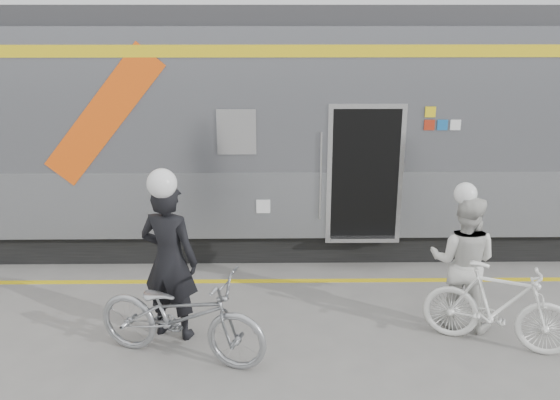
{
  "coord_description": "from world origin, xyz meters",
  "views": [
    {
      "loc": [
        -0.19,
        -6.25,
        3.98
      ],
      "look_at": [
        -0.08,
        1.6,
        1.5
      ],
      "focal_mm": 38.0,
      "sensor_mm": 36.0,
      "label": 1
    }
  ],
  "objects_px": {
    "woman": "(463,262)",
    "bicycle_right": "(498,306)",
    "man": "(170,261)",
    "bicycle_left": "(181,315)"
  },
  "relations": [
    {
      "from": "man",
      "to": "bicycle_right",
      "type": "xyz_separation_m",
      "value": [
        4.06,
        -0.33,
        -0.48
      ]
    },
    {
      "from": "bicycle_left",
      "to": "bicycle_right",
      "type": "bearing_deg",
      "value": -68.0
    },
    {
      "from": "woman",
      "to": "bicycle_right",
      "type": "xyz_separation_m",
      "value": [
        0.3,
        -0.55,
        -0.35
      ]
    },
    {
      "from": "bicycle_left",
      "to": "bicycle_right",
      "type": "height_order",
      "value": "bicycle_left"
    },
    {
      "from": "man",
      "to": "bicycle_left",
      "type": "bearing_deg",
      "value": 128.67
    },
    {
      "from": "bicycle_left",
      "to": "bicycle_right",
      "type": "distance_m",
      "value": 3.87
    },
    {
      "from": "woman",
      "to": "bicycle_right",
      "type": "bearing_deg",
      "value": 142.5
    },
    {
      "from": "man",
      "to": "woman",
      "type": "xyz_separation_m",
      "value": [
        3.76,
        0.22,
        -0.13
      ]
    },
    {
      "from": "bicycle_right",
      "to": "woman",
      "type": "bearing_deg",
      "value": 52.5
    },
    {
      "from": "bicycle_right",
      "to": "bicycle_left",
      "type": "bearing_deg",
      "value": 117.2
    }
  ]
}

